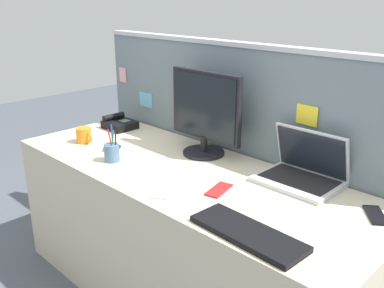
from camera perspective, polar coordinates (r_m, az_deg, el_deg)
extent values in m
cube|color=beige|center=(2.25, -0.92, -12.22)|extent=(1.97, 0.73, 0.74)
cube|color=slate|center=(2.39, 5.96, -2.91)|extent=(2.08, 0.06, 1.29)
cube|color=#B7BAC1|center=(2.23, 6.55, 12.98)|extent=(2.08, 0.07, 0.02)
cube|color=pink|center=(2.94, -9.14, 9.00)|extent=(0.07, 0.01, 0.09)
cube|color=yellow|center=(2.02, 14.98, 3.70)|extent=(0.11, 0.01, 0.09)
cube|color=yellow|center=(2.47, -0.62, 8.90)|extent=(0.07, 0.01, 0.08)
cube|color=#66ADD1|center=(2.78, -6.10, 5.81)|extent=(0.12, 0.01, 0.09)
cylinder|color=black|center=(2.28, 1.55, -1.12)|extent=(0.22, 0.22, 0.02)
cylinder|color=black|center=(2.26, 1.56, 0.05)|extent=(0.04, 0.04, 0.08)
cube|color=black|center=(2.21, 1.83, 5.08)|extent=(0.45, 0.03, 0.35)
cube|color=black|center=(2.20, 1.54, 5.01)|extent=(0.42, 0.01, 0.32)
cube|color=silver|center=(1.98, 13.81, -4.86)|extent=(0.36, 0.27, 0.02)
cube|color=black|center=(1.99, 13.99, -4.49)|extent=(0.32, 0.20, 0.00)
cube|color=silver|center=(2.02, 15.58, -0.96)|extent=(0.36, 0.07, 0.22)
cube|color=black|center=(2.02, 15.46, -1.09)|extent=(0.33, 0.06, 0.20)
cube|color=black|center=(2.75, -9.52, 2.53)|extent=(0.18, 0.16, 0.05)
cube|color=#4C6B5B|center=(2.73, -8.92, 3.03)|extent=(0.06, 0.06, 0.01)
cylinder|color=black|center=(2.79, -10.35, 3.60)|extent=(0.04, 0.15, 0.04)
cube|color=black|center=(1.55, 7.38, -11.63)|extent=(0.44, 0.17, 0.02)
ellipsoid|color=#232328|center=(2.37, -10.53, -0.45)|extent=(0.09, 0.11, 0.03)
cylinder|color=#4C7093|center=(2.21, -10.58, -1.14)|extent=(0.08, 0.08, 0.09)
cylinder|color=red|center=(2.17, -10.68, 0.20)|extent=(0.03, 0.02, 0.14)
cylinder|color=blue|center=(2.20, -10.49, 0.65)|extent=(0.03, 0.02, 0.15)
cylinder|color=black|center=(2.19, -10.08, 0.11)|extent=(0.02, 0.02, 0.12)
cylinder|color=#238438|center=(2.19, -10.48, 0.23)|extent=(0.03, 0.01, 0.13)
cube|color=#B22323|center=(1.87, 3.57, -6.08)|extent=(0.10, 0.16, 0.01)
cube|color=black|center=(1.80, 23.13, -8.66)|extent=(0.14, 0.16, 0.01)
cube|color=silver|center=(1.85, -3.67, -6.26)|extent=(0.13, 0.16, 0.01)
cylinder|color=orange|center=(2.52, -14.13, 1.15)|extent=(0.09, 0.09, 0.09)
torus|color=orange|center=(2.48, -13.46, 0.88)|extent=(0.05, 0.01, 0.05)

